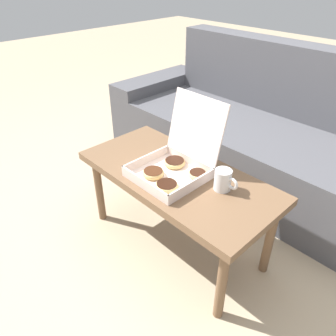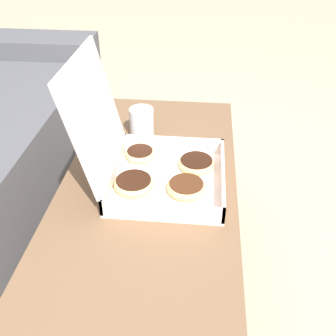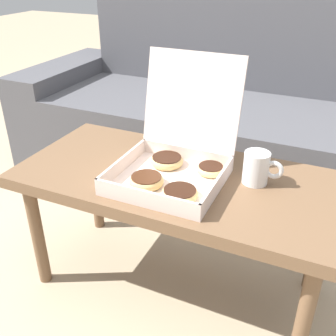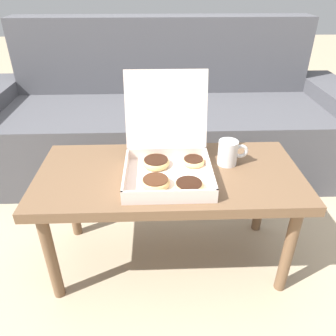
# 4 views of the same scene
# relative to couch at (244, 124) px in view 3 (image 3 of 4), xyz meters

# --- Properties ---
(ground_plane) EXTENTS (12.00, 12.00, 0.00)m
(ground_plane) POSITION_rel_couch_xyz_m (0.00, -0.81, -0.30)
(ground_plane) COLOR tan
(couch) EXTENTS (2.38, 0.81, 0.90)m
(couch) POSITION_rel_couch_xyz_m (0.00, 0.00, 0.00)
(couch) COLOR #4C4C51
(couch) RESTS_ON ground_plane
(coffee_table) EXTENTS (1.03, 0.49, 0.46)m
(coffee_table) POSITION_rel_couch_xyz_m (0.00, -0.90, 0.11)
(coffee_table) COLOR brown
(coffee_table) RESTS_ON ground_plane
(pastry_box) EXTENTS (0.32, 0.38, 0.35)m
(pastry_box) POSITION_rel_couch_xyz_m (-0.00, -0.90, 0.22)
(pastry_box) COLOR silver
(pastry_box) RESTS_ON coffee_table
(coffee_mug) EXTENTS (0.12, 0.08, 0.10)m
(coffee_mug) POSITION_rel_couch_xyz_m (0.24, -0.84, 0.21)
(coffee_mug) COLOR white
(coffee_mug) RESTS_ON coffee_table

